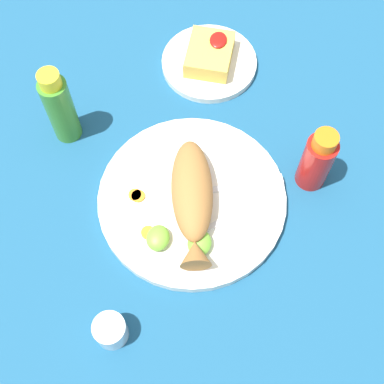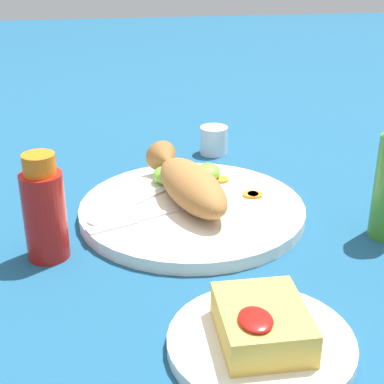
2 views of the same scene
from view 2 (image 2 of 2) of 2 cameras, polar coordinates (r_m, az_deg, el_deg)
name	(u,v)px [view 2 (image 2 of 2)]	position (r m, az deg, el deg)	size (l,w,h in m)	color
ground_plane	(192,216)	(0.86, 0.00, -2.31)	(4.00, 4.00, 0.00)	navy
main_plate	(192,210)	(0.85, 0.00, -1.77)	(0.33, 0.33, 0.02)	white
fried_fish	(188,183)	(0.85, -0.36, 0.89)	(0.23, 0.11, 0.06)	#996633
fork_near	(142,218)	(0.81, -4.85, -2.57)	(0.08, 0.18, 0.00)	silver
fork_far	(132,205)	(0.85, -5.80, -1.22)	(0.14, 0.15, 0.00)	silver
carrot_slice_near	(251,195)	(0.88, 5.71, -0.25)	(0.02, 0.02, 0.00)	orange
carrot_slice_mid	(255,195)	(0.88, 6.12, -0.27)	(0.02, 0.02, 0.00)	orange
carrot_slice_far	(222,179)	(0.93, 2.89, 1.22)	(0.02, 0.02, 0.00)	orange
carrot_slice_extra	(206,179)	(0.93, 1.39, 1.26)	(0.02, 0.02, 0.00)	orange
lime_wedge_main	(208,172)	(0.93, 1.58, 1.98)	(0.05, 0.04, 0.02)	#6BB233
lime_wedge_side	(166,175)	(0.92, -2.58, 1.66)	(0.05, 0.04, 0.03)	#6BB233
hot_sauce_bottle_red	(44,211)	(0.75, -14.12, -1.77)	(0.05, 0.05, 0.14)	#B21914
salt_cup	(214,142)	(1.08, 2.12, 4.88)	(0.05, 0.05, 0.05)	silver
side_plate_fries	(261,344)	(0.61, 6.69, -14.39)	(0.19, 0.19, 0.01)	white
fries_pile	(262,323)	(0.59, 6.79, -12.50)	(0.10, 0.08, 0.04)	gold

